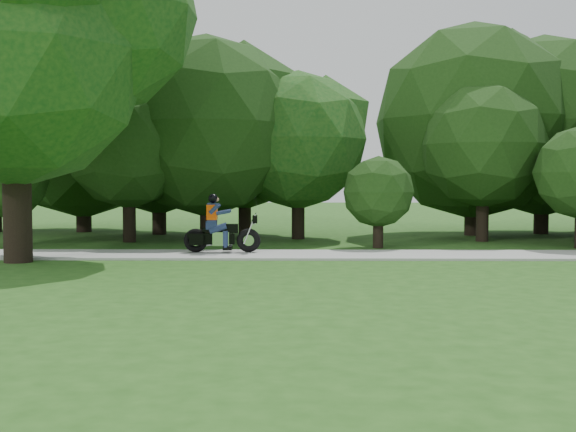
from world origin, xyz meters
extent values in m
plane|color=#224D16|center=(0.00, 0.00, 0.00)|extent=(100.00, 100.00, 0.00)
cube|color=#979792|center=(0.00, 8.00, 0.03)|extent=(60.00, 2.20, 0.06)
cylinder|color=black|center=(-6.70, 13.06, 0.90)|extent=(0.50, 0.50, 1.80)
sphere|color=#193811|center=(-6.70, 13.06, 3.77)|extent=(6.07, 6.07, 6.07)
cylinder|color=black|center=(2.28, 12.46, 0.90)|extent=(0.40, 0.40, 1.79)
sphere|color=#193811|center=(2.28, 12.46, 3.12)|extent=(4.08, 4.08, 4.08)
cylinder|color=black|center=(-12.50, 10.91, 0.62)|extent=(0.32, 0.32, 1.23)
sphere|color=#193811|center=(-12.50, 10.91, 2.03)|extent=(2.46, 2.46, 2.46)
cylinder|color=black|center=(-11.85, 16.43, 0.90)|extent=(0.57, 0.57, 1.80)
sphere|color=#193811|center=(-11.85, 16.43, 4.19)|extent=(7.36, 7.36, 7.36)
cylinder|color=black|center=(-5.58, 14.78, 0.90)|extent=(0.45, 0.45, 1.80)
sphere|color=#193811|center=(-5.58, 14.78, 3.43)|extent=(5.01, 5.01, 5.01)
cylinder|color=black|center=(5.28, 15.73, 0.90)|extent=(0.53, 0.53, 1.80)
sphere|color=#193811|center=(5.28, 15.73, 3.96)|extent=(6.64, 6.64, 6.64)
cylinder|color=black|center=(-9.08, 12.05, 0.90)|extent=(0.41, 0.41, 1.80)
sphere|color=#193811|center=(-9.08, 12.05, 3.18)|extent=(4.23, 4.23, 4.23)
cylinder|color=black|center=(-3.68, 13.34, 0.90)|extent=(0.43, 0.43, 1.80)
sphere|color=#144816|center=(-3.68, 13.34, 3.32)|extent=(4.67, 4.67, 4.67)
cylinder|color=black|center=(-8.74, 15.27, 0.90)|extent=(0.51, 0.51, 1.80)
sphere|color=#193811|center=(-8.74, 15.27, 3.82)|extent=(6.20, 6.20, 6.20)
cylinder|color=black|center=(-1.33, 10.20, 0.48)|extent=(0.30, 0.30, 0.97)
sphere|color=#193811|center=(-1.33, 10.20, 1.65)|extent=(2.10, 2.10, 2.10)
cylinder|color=black|center=(2.57, 14.97, 0.90)|extent=(0.55, 0.55, 1.80)
sphere|color=#193811|center=(2.57, 14.97, 4.08)|extent=(7.02, 7.02, 7.02)
cylinder|color=black|center=(-10.50, 6.50, 2.10)|extent=(0.68, 0.68, 4.20)
sphere|color=#144816|center=(-10.50, 6.50, 5.00)|extent=(6.40, 6.40, 6.40)
sphere|color=#144816|center=(-8.74, 7.30, 6.20)|extent=(5.12, 5.12, 5.12)
torus|color=black|center=(-6.42, 8.31, 0.38)|extent=(0.65, 0.20, 0.64)
torus|color=black|center=(-5.00, 8.34, 0.38)|extent=(0.65, 0.20, 0.64)
cube|color=black|center=(-5.88, 8.32, 0.43)|extent=(1.03, 0.25, 0.29)
cube|color=silver|center=(-5.74, 8.32, 0.43)|extent=(0.45, 0.32, 0.37)
cube|color=black|center=(-5.51, 8.33, 0.70)|extent=(0.48, 0.29, 0.24)
cube|color=black|center=(-6.00, 8.32, 0.66)|extent=(0.48, 0.31, 0.09)
cylinder|color=silver|center=(-4.97, 8.34, 0.70)|extent=(0.36, 0.05, 0.82)
cylinder|color=silver|center=(-4.81, 8.35, 1.09)|extent=(0.05, 0.59, 0.03)
cube|color=black|center=(-6.37, 8.11, 0.43)|extent=(0.39, 0.12, 0.31)
cube|color=black|center=(-6.38, 8.51, 0.43)|extent=(0.39, 0.12, 0.31)
cube|color=#1C2D4D|center=(-6.00, 8.32, 0.79)|extent=(0.28, 0.35, 0.22)
cube|color=#1C2D4D|center=(-5.98, 8.32, 1.12)|extent=(0.25, 0.39, 0.51)
cube|color=#F44C04|center=(-5.98, 8.32, 1.14)|extent=(0.28, 0.43, 0.40)
sphere|color=black|center=(-5.95, 8.32, 1.51)|extent=(0.26, 0.26, 0.26)
camera|label=1|loc=(-3.69, -10.89, 2.04)|focal=45.00mm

